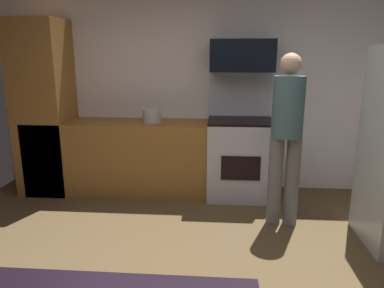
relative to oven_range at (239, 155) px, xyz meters
name	(u,v)px	position (x,y,z in m)	size (l,w,h in m)	color
wall_back	(201,87)	(-0.49, 0.37, 0.79)	(5.20, 0.12, 2.60)	silver
lower_cabinet_run	(127,157)	(-1.39, 0.01, -0.06)	(2.40, 0.60, 0.90)	olive
cabinet_column	(45,109)	(-2.39, 0.01, 0.54)	(0.60, 0.60, 2.10)	olive
oven_range	(239,155)	(0.00, 0.00, 0.00)	(0.76, 0.65, 1.50)	silver
microwave	(242,56)	(0.00, 0.09, 1.17)	(0.74, 0.38, 0.37)	black
person_cook	(287,132)	(0.40, -0.76, 0.45)	(0.31, 0.30, 1.71)	slate
stock_pot	(152,116)	(-1.06, 0.01, 0.47)	(0.23, 0.23, 0.16)	beige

